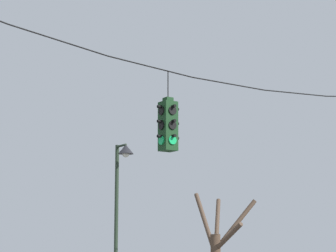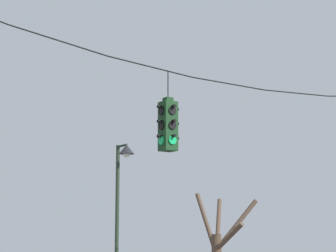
{
  "view_description": "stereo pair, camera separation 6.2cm",
  "coord_description": "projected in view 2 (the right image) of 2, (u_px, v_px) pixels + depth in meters",
  "views": [
    {
      "loc": [
        -10.15,
        -11.73,
        2.25
      ],
      "look_at": [
        -1.86,
        0.45,
        4.98
      ],
      "focal_mm": 70.0,
      "sensor_mm": 36.0,
      "label": 1
    },
    {
      "loc": [
        -10.1,
        -11.77,
        2.25
      ],
      "look_at": [
        -1.86,
        0.45,
        4.98
      ],
      "focal_mm": 70.0,
      "sensor_mm": 36.0,
      "label": 2
    }
  ],
  "objects": [
    {
      "name": "street_lamp",
      "position": [
        122.0,
        190.0,
        20.23
      ],
      "size": [
        0.48,
        0.83,
        5.42
      ],
      "color": "#233323",
      "rests_on": "ground_plane"
    },
    {
      "name": "traffic_light_near_left_pole",
      "position": [
        168.0,
        125.0,
        14.99
      ],
      "size": [
        0.58,
        0.58,
        1.86
      ],
      "color": "#143819"
    },
    {
      "name": "span_wire",
      "position": [
        230.0,
        73.0,
        16.29
      ],
      "size": [
        16.13,
        0.03,
        0.87
      ],
      "color": "black"
    }
  ]
}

